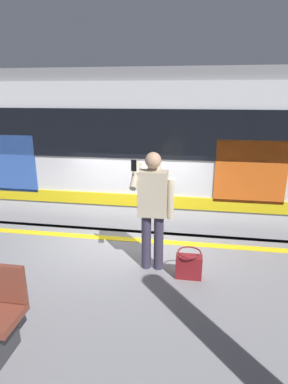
% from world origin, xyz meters
% --- Properties ---
extents(ground_plane, '(23.46, 23.46, 0.00)m').
position_xyz_m(ground_plane, '(0.00, 0.00, 0.00)').
color(ground_plane, '#3D3D3F').
extents(platform, '(12.25, 5.06, 1.10)m').
position_xyz_m(platform, '(0.00, 2.53, 0.55)').
color(platform, gray).
rests_on(platform, ground).
extents(safety_line, '(12.01, 0.16, 0.01)m').
position_xyz_m(safety_line, '(0.00, 0.30, 1.11)').
color(safety_line, yellow).
rests_on(safety_line, platform).
extents(track_rail_near, '(15.93, 0.08, 0.16)m').
position_xyz_m(track_rail_near, '(0.00, -1.10, 0.08)').
color(track_rail_near, slate).
rests_on(track_rail_near, ground).
extents(track_rail_far, '(15.93, 0.08, 0.16)m').
position_xyz_m(track_rail_far, '(0.00, -2.54, 0.08)').
color(track_rail_far, slate).
rests_on(track_rail_far, ground).
extents(train_carriage, '(13.53, 2.77, 3.87)m').
position_xyz_m(train_carriage, '(0.30, -1.82, 2.47)').
color(train_carriage, silver).
rests_on(train_carriage, ground).
extents(passenger, '(0.57, 0.55, 1.73)m').
position_xyz_m(passenger, '(-0.52, 1.14, 2.13)').
color(passenger, '#383347').
rests_on(passenger, platform).
extents(handbag, '(0.36, 0.33, 0.40)m').
position_xyz_m(handbag, '(-1.06, 1.33, 1.29)').
color(handbag, maroon).
rests_on(handbag, platform).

